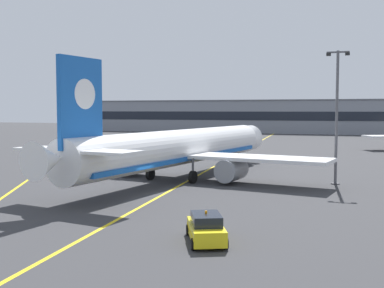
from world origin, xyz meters
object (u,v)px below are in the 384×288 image
object	(u,v)px
safety_cone_by_nose_gear	(230,162)
safety_cone_by_port_wing	(54,168)
apron_lamp_post	(337,115)
service_car_second	(206,229)
airliner_foreground	(180,148)

from	to	relation	value
safety_cone_by_nose_gear	safety_cone_by_port_wing	bearing A→B (deg)	-144.01
apron_lamp_post	service_car_second	distance (m)	26.17
airliner_foreground	service_car_second	bearing A→B (deg)	-66.26
apron_lamp_post	service_car_second	size ratio (longest dim) A/B	2.94
safety_cone_by_nose_gear	safety_cone_by_port_wing	xyz separation A→B (m)	(-19.38, -14.08, 0.00)
safety_cone_by_port_wing	service_car_second	bearing A→B (deg)	-42.36
safety_cone_by_nose_gear	service_car_second	bearing A→B (deg)	-77.71
apron_lamp_post	safety_cone_by_nose_gear	bearing A→B (deg)	134.61
airliner_foreground	safety_cone_by_port_wing	xyz separation A→B (m)	(-18.04, 2.86, -3.11)
airliner_foreground	apron_lamp_post	world-z (taller)	apron_lamp_post
airliner_foreground	apron_lamp_post	distance (m)	16.62
safety_cone_by_nose_gear	safety_cone_by_port_wing	world-z (taller)	same
service_car_second	airliner_foreground	bearing A→B (deg)	113.74
apron_lamp_post	safety_cone_by_port_wing	world-z (taller)	apron_lamp_post
apron_lamp_post	safety_cone_by_port_wing	size ratio (longest dim) A/B	24.40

